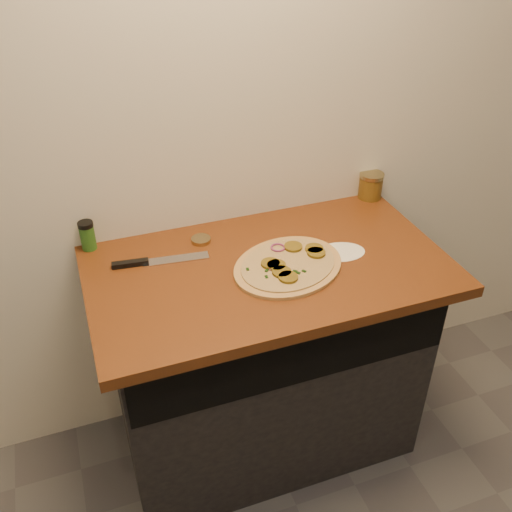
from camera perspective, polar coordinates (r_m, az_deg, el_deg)
name	(u,v)px	position (r m, az deg, el deg)	size (l,w,h in m)	color
cabinet	(264,360)	(2.23, 0.80, -10.34)	(1.10, 0.60, 0.86)	black
countertop	(268,269)	(1.92, 1.22, -1.30)	(1.20, 0.70, 0.04)	brown
pizza	(288,265)	(1.89, 3.24, -0.91)	(0.50, 0.50, 0.03)	tan
chefs_knife	(152,261)	(1.94, -10.36, -0.54)	(0.32, 0.07, 0.02)	#B7BAC1
mason_jar_lid	(201,240)	(2.02, -5.53, 1.61)	(0.07, 0.07, 0.01)	#988758
salsa_jar	(371,185)	(2.32, 11.39, 6.94)	(0.10, 0.10, 0.11)	maroon
spice_shaker	(87,235)	(2.04, -16.51, 1.98)	(0.05, 0.05, 0.11)	#285C1D
flour_spill	(341,252)	(1.98, 8.46, 0.40)	(0.17, 0.17, 0.00)	white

